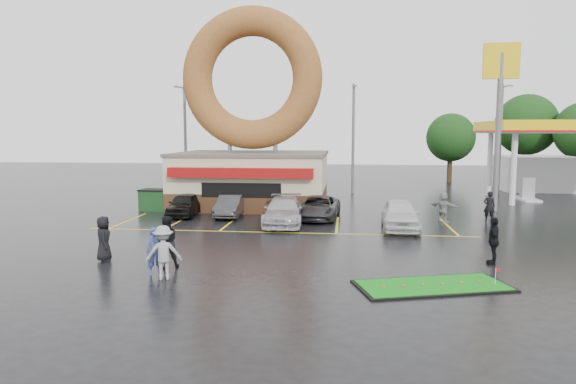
# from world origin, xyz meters

# --- Properties ---
(ground) EXTENTS (120.00, 120.00, 0.00)m
(ground) POSITION_xyz_m (0.00, 0.00, 0.00)
(ground) COLOR black
(ground) RESTS_ON ground
(donut_shop) EXTENTS (10.20, 8.70, 13.50)m
(donut_shop) POSITION_xyz_m (-3.00, 12.97, 4.46)
(donut_shop) COLOR #472B19
(donut_shop) RESTS_ON ground
(gas_station) EXTENTS (12.30, 13.65, 5.90)m
(gas_station) POSITION_xyz_m (20.00, 20.94, 3.70)
(gas_station) COLOR silver
(gas_station) RESTS_ON ground
(shell_sign) EXTENTS (2.20, 0.36, 10.60)m
(shell_sign) POSITION_xyz_m (13.00, 12.00, 7.38)
(shell_sign) COLOR slate
(shell_sign) RESTS_ON ground
(streetlight_left) EXTENTS (0.40, 2.21, 9.00)m
(streetlight_left) POSITION_xyz_m (-10.00, 19.92, 4.78)
(streetlight_left) COLOR slate
(streetlight_left) RESTS_ON ground
(streetlight_mid) EXTENTS (0.40, 2.21, 9.00)m
(streetlight_mid) POSITION_xyz_m (4.00, 20.92, 4.78)
(streetlight_mid) COLOR slate
(streetlight_mid) RESTS_ON ground
(streetlight_right) EXTENTS (0.40, 2.21, 9.00)m
(streetlight_right) POSITION_xyz_m (16.00, 21.92, 4.78)
(streetlight_right) COLOR slate
(streetlight_right) RESTS_ON ground
(tree_far_c) EXTENTS (6.30, 6.30, 9.00)m
(tree_far_c) POSITION_xyz_m (22.00, 34.00, 5.84)
(tree_far_c) COLOR #332114
(tree_far_c) RESTS_ON ground
(tree_far_d) EXTENTS (4.90, 4.90, 7.00)m
(tree_far_d) POSITION_xyz_m (14.00, 32.00, 4.53)
(tree_far_d) COLOR #332114
(tree_far_d) RESTS_ON ground
(car_black) EXTENTS (1.96, 4.19, 1.39)m
(car_black) POSITION_xyz_m (-6.33, 8.00, 0.69)
(car_black) COLOR black
(car_black) RESTS_ON ground
(car_dgrey) EXTENTS (1.55, 4.00, 1.30)m
(car_dgrey) POSITION_xyz_m (-3.47, 8.00, 0.65)
(car_dgrey) COLOR #2F2F31
(car_dgrey) RESTS_ON ground
(car_silver) EXTENTS (2.34, 5.21, 1.48)m
(car_silver) POSITION_xyz_m (0.05, 5.70, 0.74)
(car_silver) COLOR #AFAFB4
(car_silver) RESTS_ON ground
(car_grey) EXTENTS (2.59, 4.98, 1.34)m
(car_grey) POSITION_xyz_m (1.87, 7.87, 0.67)
(car_grey) COLOR #2C2C2F
(car_grey) RESTS_ON ground
(car_white) EXTENTS (2.02, 4.71, 1.59)m
(car_white) POSITION_xyz_m (6.29, 4.98, 0.79)
(car_white) COLOR silver
(car_white) RESTS_ON ground
(person_blue) EXTENTS (0.74, 0.63, 1.71)m
(person_blue) POSITION_xyz_m (-3.27, -4.79, 0.86)
(person_blue) COLOR navy
(person_blue) RESTS_ON ground
(person_blackjkt) EXTENTS (1.20, 1.12, 1.97)m
(person_blackjkt) POSITION_xyz_m (-3.20, -3.84, 0.98)
(person_blackjkt) COLOR black
(person_blackjkt) RESTS_ON ground
(person_hoodie) EXTENTS (1.38, 1.06, 1.88)m
(person_hoodie) POSITION_xyz_m (-2.76, -5.32, 0.94)
(person_hoodie) COLOR gray
(person_hoodie) RESTS_ON ground
(person_bystander) EXTENTS (0.85, 1.02, 1.79)m
(person_bystander) POSITION_xyz_m (-6.01, -3.13, 0.89)
(person_bystander) COLOR black
(person_bystander) RESTS_ON ground
(person_cameraman) EXTENTS (0.62, 1.13, 1.83)m
(person_cameraman) POSITION_xyz_m (9.12, -1.89, 0.92)
(person_cameraman) COLOR black
(person_cameraman) RESTS_ON ground
(person_walker_near) EXTENTS (1.58, 1.37, 1.73)m
(person_walker_near) POSITION_xyz_m (8.95, 7.49, 0.86)
(person_walker_near) COLOR gray
(person_walker_near) RESTS_ON ground
(person_walker_far) EXTENTS (0.69, 0.51, 1.75)m
(person_walker_far) POSITION_xyz_m (11.56, 7.92, 0.87)
(person_walker_far) COLOR black
(person_walker_far) RESTS_ON ground
(dumpster) EXTENTS (1.91, 1.37, 1.30)m
(dumpster) POSITION_xyz_m (-8.90, 9.93, 0.65)
(dumpster) COLOR #19411D
(dumpster) RESTS_ON ground
(putting_green) EXTENTS (5.40, 3.52, 0.62)m
(putting_green) POSITION_xyz_m (6.33, -5.18, 0.04)
(putting_green) COLOR black
(putting_green) RESTS_ON ground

